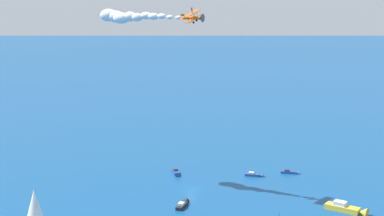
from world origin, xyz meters
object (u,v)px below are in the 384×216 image
Objects in this scene: motorboat_trailing at (290,172)px; motorboat_ahead at (183,205)px; motorboat_inshore at (255,175)px; biplane_lead at (193,17)px; motorboat_near_centre at (176,173)px; motorboat_far_port at (348,209)px; sailboat_offshore at (35,210)px; wingwalker_lead at (192,10)px.

motorboat_ahead is (40.13, -20.85, 0.08)m from motorboat_trailing.
biplane_lead reaches higher than motorboat_inshore.
motorboat_near_centre is 56.54m from motorboat_far_port.
motorboat_near_centre is 24.86m from motorboat_inshore.
motorboat_trailing is (-28.75, -20.71, -0.42)m from motorboat_far_port.
biplane_lead is at bearing -34.87° from motorboat_inshore.
wingwalker_lead reaches higher than sailboat_offshore.
motorboat_far_port is at bearing 120.50° from sailboat_offshore.
motorboat_far_port is 1.51× the size of biplane_lead.
motorboat_near_centre is 0.57× the size of motorboat_far_port.
motorboat_ahead is at bearing -74.68° from motorboat_far_port.
motorboat_ahead is 52.82m from wingwalker_lead.
motorboat_near_centre is at bearing -68.06° from motorboat_trailing.
sailboat_offshore reaches higher than motorboat_inshore.
wingwalker_lead reaches higher than motorboat_inshore.
motorboat_inshore is at bearing 145.13° from biplane_lead.
biplane_lead is (12.68, 10.46, 48.97)m from motorboat_near_centre.
motorboat_inshore is (-6.67, 23.95, -0.07)m from motorboat_near_centre.
biplane_lead is 4.22× the size of wingwalker_lead.
biplane_lead is at bearing -93.21° from motorboat_far_port.
sailboat_offshore reaches higher than motorboat_near_centre.
motorboat_inshore is at bearing 105.57° from motorboat_near_centre.
motorboat_ahead reaches higher than motorboat_trailing.
biplane_lead reaches higher than motorboat_far_port.
sailboat_offshore is at bearing -34.37° from motorboat_trailing.
motorboat_inshore is (-21.82, -30.52, -0.41)m from motorboat_far_port.
motorboat_inshore is 34.99m from motorboat_ahead.
wingwalker_lead reaches higher than biplane_lead.
motorboat_near_centre is 53.79m from wingwalker_lead.
motorboat_far_port is (15.15, 54.47, 0.34)m from motorboat_near_centre.
wingwalker_lead is (0.60, -0.07, 2.10)m from biplane_lead.
biplane_lead is (19.35, -13.49, 49.04)m from motorboat_inshore.
motorboat_ahead is at bearing 10.79° from wingwalker_lead.
sailboat_offshore is at bearing -29.44° from wingwalker_lead.
biplane_lead is at bearing -169.95° from motorboat_ahead.
sailboat_offshore is 1.57× the size of biplane_lead.
biplane_lead is (26.28, -23.30, 49.05)m from motorboat_trailing.
motorboat_inshore is 0.87× the size of motorboat_ahead.
biplane_lead is (-42.29, 23.60, 44.12)m from sailboat_offshore.
biplane_lead is at bearing 39.53° from motorboat_near_centre.
motorboat_inshore is 3.31× the size of wingwalker_lead.
motorboat_trailing is 0.86× the size of motorboat_ahead.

